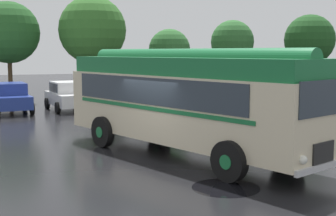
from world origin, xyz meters
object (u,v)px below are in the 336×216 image
object	(u,v)px
car_mid_left	(67,96)
car_near_left	(12,97)
car_far_right	(153,93)
vintage_bus	(185,98)
car_mid_right	(109,93)

from	to	relation	value
car_mid_left	car_near_left	bearing A→B (deg)	179.31
car_far_right	vintage_bus	bearing A→B (deg)	-105.33
car_mid_right	car_far_right	bearing A→B (deg)	-12.19
car_near_left	car_mid_left	xyz separation A→B (m)	(3.06, -0.04, 0.00)
car_mid_left	car_far_right	distance (m)	5.36
vintage_bus	car_mid_right	xyz separation A→B (m)	(1.09, 14.25, -1.05)
car_mid_left	car_far_right	xyz separation A→B (m)	(5.36, 0.06, 0.00)
car_near_left	car_mid_left	bearing A→B (deg)	-0.69
vintage_bus	car_far_right	distance (m)	14.22
car_mid_left	car_mid_right	size ratio (longest dim) A/B	0.99
car_near_left	car_mid_right	size ratio (longest dim) A/B	0.98
car_near_left	car_far_right	bearing A→B (deg)	0.13
car_near_left	car_far_right	size ratio (longest dim) A/B	1.00
car_mid_left	car_mid_right	bearing A→B (deg)	13.19
car_near_left	car_mid_left	size ratio (longest dim) A/B	0.99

